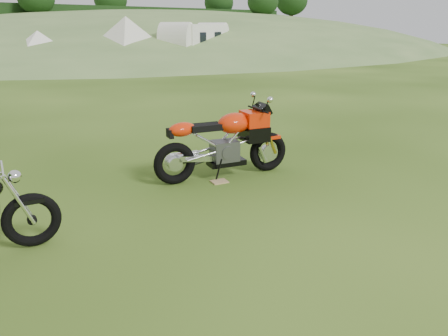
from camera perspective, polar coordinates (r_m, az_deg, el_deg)
ground at (r=5.89m, az=2.43°, el=-5.62°), size 120.00×120.00×0.00m
hillside at (r=52.00m, az=-8.07°, el=15.32°), size 80.00×64.00×8.00m
hedgerow at (r=52.00m, az=-8.07°, el=15.32°), size 36.00×1.20×8.60m
sport_motorcycle at (r=7.00m, az=-0.09°, el=3.99°), size 2.27×1.14×1.32m
plywood_board at (r=6.93m, az=-0.61°, el=-1.78°), size 0.29×0.26×0.02m
tent_mid at (r=27.29m, az=-22.98°, el=14.18°), size 2.70×2.70×2.31m
tent_right at (r=27.32m, az=-12.54°, el=15.65°), size 3.82×3.82×2.79m
caravan at (r=28.51m, az=-3.73°, el=15.82°), size 5.86×4.23×2.51m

